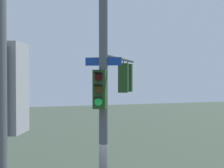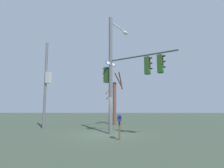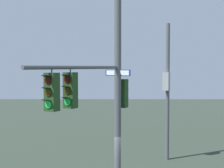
# 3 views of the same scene
# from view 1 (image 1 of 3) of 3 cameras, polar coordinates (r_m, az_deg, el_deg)

# --- Properties ---
(main_signal_pole_assembly) EXTENTS (4.64, 4.82, 8.40)m
(main_signal_pole_assembly) POSITION_cam_1_polar(r_m,az_deg,el_deg) (10.42, -0.87, 1.64)
(main_signal_pole_assembly) COLOR #4C4F54
(main_signal_pole_assembly) RESTS_ON ground
(secondary_pole_assembly) EXTENTS (0.64, 0.46, 7.51)m
(secondary_pole_assembly) POSITION_cam_1_polar(r_m,az_deg,el_deg) (3.54, -18.90, -7.84)
(secondary_pole_assembly) COLOR #4C4F54
(secondary_pole_assembly) RESTS_ON ground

